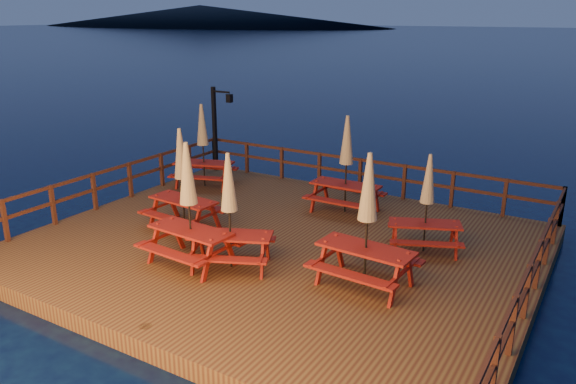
% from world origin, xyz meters
% --- Properties ---
extents(ground, '(500.00, 500.00, 0.00)m').
position_xyz_m(ground, '(0.00, 0.00, 0.00)').
color(ground, black).
rests_on(ground, ground).
extents(deck, '(12.00, 10.00, 0.40)m').
position_xyz_m(deck, '(0.00, 0.00, 0.20)').
color(deck, '#492617').
rests_on(deck, ground).
extents(deck_piles, '(11.44, 9.44, 1.40)m').
position_xyz_m(deck_piles, '(0.00, 0.00, -0.30)').
color(deck_piles, '#371A11').
rests_on(deck_piles, ground).
extents(railing, '(11.80, 9.75, 1.10)m').
position_xyz_m(railing, '(0.00, 1.78, 1.16)').
color(railing, '#371A11').
rests_on(railing, deck).
extents(lamp_post, '(0.85, 0.18, 3.00)m').
position_xyz_m(lamp_post, '(-5.39, 4.55, 2.20)').
color(lamp_post, black).
rests_on(lamp_post, deck).
extents(headland_left, '(180.00, 84.00, 9.00)m').
position_xyz_m(headland_left, '(-160.00, 190.00, 4.50)').
color(headland_left, black).
rests_on(headland_left, ground).
extents(picnic_table_0, '(2.08, 1.93, 2.39)m').
position_xyz_m(picnic_table_0, '(3.25, 1.35, 1.64)').
color(picnic_table_0, maroon).
rests_on(picnic_table_0, deck).
extents(picnic_table_1, '(2.10, 1.77, 2.86)m').
position_xyz_m(picnic_table_1, '(2.76, -1.03, 1.89)').
color(picnic_table_1, maroon).
rests_on(picnic_table_1, deck).
extents(picnic_table_2, '(2.08, 1.76, 2.83)m').
position_xyz_m(picnic_table_2, '(-1.02, -2.09, 1.87)').
color(picnic_table_2, maroon).
rests_on(picnic_table_2, deck).
extents(picnic_table_3, '(1.96, 1.61, 2.79)m').
position_xyz_m(picnic_table_3, '(0.42, 2.89, 1.85)').
color(picnic_table_3, maroon).
rests_on(picnic_table_3, deck).
extents(picnic_table_4, '(1.98, 1.67, 2.68)m').
position_xyz_m(picnic_table_4, '(-2.67, -0.46, 1.80)').
color(picnic_table_4, maroon).
rests_on(picnic_table_4, deck).
extents(picnic_table_5, '(2.30, 2.14, 2.64)m').
position_xyz_m(picnic_table_5, '(-0.16, -1.76, 1.77)').
color(picnic_table_5, maroon).
rests_on(picnic_table_5, deck).
extents(picnic_table_6, '(2.30, 2.09, 2.71)m').
position_xyz_m(picnic_table_6, '(-4.62, 2.76, 1.81)').
color(picnic_table_6, maroon).
rests_on(picnic_table_6, deck).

